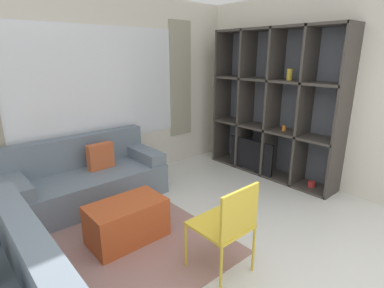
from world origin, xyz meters
TOP-DOWN VIEW (x-y plane):
  - wall_back at (0.00, 3.33)m, footprint 5.87×0.11m
  - wall_right at (2.37, 1.65)m, footprint 0.07×4.49m
  - area_rug at (-0.96, 1.80)m, footprint 2.52×2.13m
  - shelving_unit at (2.16, 1.86)m, footprint 0.43×2.13m
  - couch_main at (-0.46, 2.86)m, footprint 1.90×0.85m
  - ottoman at (-0.52, 1.75)m, footprint 0.78×0.46m
  - folding_chair at (-0.12, 0.72)m, footprint 0.44×0.46m

SIDE VIEW (x-z plane):
  - area_rug at x=-0.96m, z-range 0.00..0.01m
  - ottoman at x=-0.52m, z-range 0.00..0.43m
  - couch_main at x=-0.46m, z-range -0.12..0.71m
  - folding_chair at x=-0.12m, z-range 0.09..0.95m
  - shelving_unit at x=2.16m, z-range -0.03..2.21m
  - wall_right at x=2.37m, z-range 0.00..2.70m
  - wall_back at x=0.00m, z-range 0.01..2.71m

